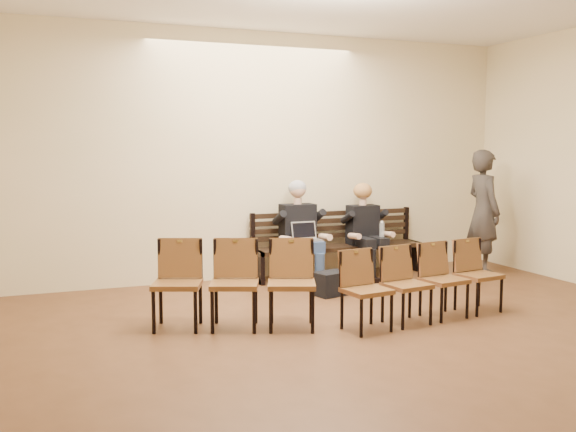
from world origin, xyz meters
name	(u,v)px	position (x,y,z in m)	size (l,w,h in m)	color
ground	(471,406)	(0.00, 0.00, 0.00)	(10.00, 10.00, 0.00)	brown
room_walls	(419,65)	(0.00, 0.79, 2.54)	(8.02, 10.01, 3.51)	beige
bench	(339,260)	(1.19, 4.65, 0.23)	(2.60, 0.90, 0.45)	black
seated_man	(300,231)	(0.53, 4.53, 0.71)	(0.59, 0.82, 1.43)	black
seated_woman	(366,232)	(1.56, 4.53, 0.64)	(0.55, 0.76, 1.27)	black
laptop	(308,242)	(0.55, 4.30, 0.58)	(0.36, 0.28, 0.26)	silver
water_bottle	(382,238)	(1.72, 4.33, 0.57)	(0.07, 0.07, 0.24)	silver
bag	(331,284)	(0.55, 3.55, 0.15)	(0.41, 0.28, 0.30)	black
passerby	(484,203)	(3.28, 4.05, 1.06)	(0.77, 0.51, 2.12)	#332E2A
chair_row_front	(426,283)	(1.00, 2.10, 0.42)	(2.02, 0.45, 0.83)	brown
chair_row_back	(234,284)	(-1.03, 2.56, 0.46)	(1.67, 0.51, 0.93)	brown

